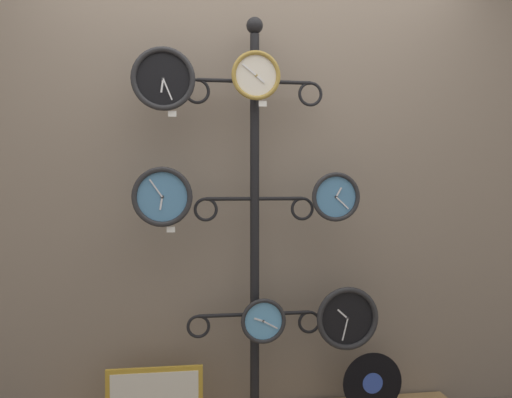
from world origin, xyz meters
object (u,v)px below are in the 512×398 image
object	(u,v)px
clock_top_center	(256,76)
vinyl_record	(372,383)
clock_bottom_right	(347,318)
display_stand	(255,276)
clock_middle_right	(336,197)
picture_frame	(155,398)
clock_middle_left	(162,197)
clock_bottom_center	(263,321)
clock_top_left	(163,79)

from	to	relation	value
clock_top_center	vinyl_record	size ratio (longest dim) A/B	0.77
clock_top_center	clock_bottom_right	bearing A→B (deg)	-2.06
vinyl_record	display_stand	bearing A→B (deg)	171.83
clock_top_center	vinyl_record	world-z (taller)	clock_top_center
clock_middle_right	picture_frame	xyz separation A→B (m)	(-0.91, 0.02, -0.99)
display_stand	clock_middle_left	size ratio (longest dim) A/B	7.24
clock_middle_left	vinyl_record	size ratio (longest dim) A/B	0.91
clock_top_center	clock_middle_right	size ratio (longest dim) A/B	0.98
clock_bottom_center	clock_bottom_right	bearing A→B (deg)	-1.64
clock_top_left	picture_frame	distance (m)	1.56
clock_top_left	vinyl_record	bearing A→B (deg)	0.87
clock_top_center	clock_middle_right	bearing A→B (deg)	-1.84
clock_top_center	picture_frame	world-z (taller)	clock_top_center
clock_top_left	clock_top_center	xyz separation A→B (m)	(0.45, 0.01, 0.03)
clock_top_center	clock_middle_right	xyz separation A→B (m)	(0.41, -0.01, -0.60)
clock_middle_right	clock_bottom_center	xyz separation A→B (m)	(-0.37, 0.01, -0.62)
clock_middle_left	clock_bottom_right	bearing A→B (deg)	-0.32
clock_bottom_center	vinyl_record	xyz separation A→B (m)	(0.58, 0.01, -0.35)
clock_middle_left	picture_frame	size ratio (longest dim) A/B	0.62
picture_frame	clock_bottom_center	bearing A→B (deg)	-0.89
clock_top_center	clock_bottom_center	world-z (taller)	clock_top_center
vinyl_record	picture_frame	size ratio (longest dim) A/B	0.68
display_stand	picture_frame	bearing A→B (deg)	-169.91
display_stand	clock_bottom_right	bearing A→B (deg)	-13.48
clock_middle_right	vinyl_record	world-z (taller)	clock_middle_right
picture_frame	display_stand	bearing A→B (deg)	10.09
display_stand	picture_frame	distance (m)	0.77
clock_top_left	vinyl_record	distance (m)	1.88
display_stand	clock_middle_right	xyz separation A→B (m)	(0.40, -0.11, 0.41)
display_stand	clock_top_center	bearing A→B (deg)	-93.90
clock_middle_left	clock_top_center	bearing A→B (deg)	1.46
display_stand	clock_bottom_right	world-z (taller)	display_stand
clock_middle_right	vinyl_record	xyz separation A→B (m)	(0.21, 0.02, -0.98)
clock_bottom_right	vinyl_record	xyz separation A→B (m)	(0.15, 0.02, -0.35)
display_stand	picture_frame	size ratio (longest dim) A/B	4.50
clock_top_center	clock_bottom_right	xyz separation A→B (m)	(0.47, -0.02, -1.22)
clock_middle_left	clock_middle_right	bearing A→B (deg)	-0.09
display_stand	clock_top_center	xyz separation A→B (m)	(-0.01, -0.09, 1.01)
vinyl_record	picture_frame	distance (m)	1.12
clock_top_left	clock_middle_right	bearing A→B (deg)	-0.23
clock_top_center	clock_middle_right	world-z (taller)	clock_top_center
clock_middle_right	display_stand	bearing A→B (deg)	165.00
clock_top_left	clock_middle_right	size ratio (longest dim) A/B	1.23
clock_top_left	clock_middle_right	xyz separation A→B (m)	(0.86, -0.00, -0.57)
clock_top_center	clock_bottom_center	bearing A→B (deg)	-7.00
clock_bottom_right	vinyl_record	world-z (taller)	clock_bottom_right
clock_bottom_right	vinyl_record	bearing A→B (deg)	9.11
clock_middle_left	display_stand	bearing A→B (deg)	12.81
clock_bottom_right	clock_middle_left	bearing A→B (deg)	179.68
display_stand	clock_middle_left	world-z (taller)	display_stand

